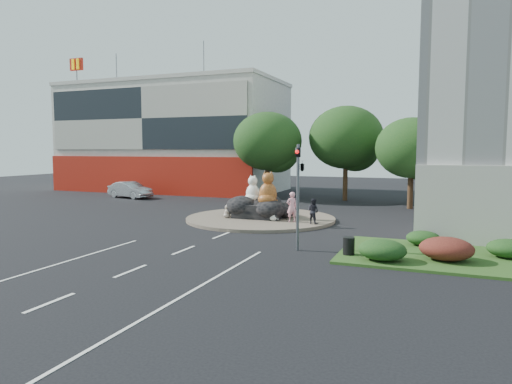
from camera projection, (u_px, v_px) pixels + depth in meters
ground at (184, 250)px, 21.57m from camera, size 120.00×120.00×0.00m
roundabout_island at (261, 219)px, 30.79m from camera, size 10.00×10.00×0.20m
rock_plinth at (261, 210)px, 30.74m from camera, size 3.20×2.60×0.90m
shophouse_block at (173, 137)px, 53.46m from camera, size 25.20×12.30×17.40m
grass_verge at (458, 258)px, 19.87m from camera, size 10.00×6.00×0.12m
tree_left at (268, 144)px, 42.92m from camera, size 6.46×6.46×8.27m
tree_mid at (347, 141)px, 42.13m from camera, size 6.84×6.84×8.76m
tree_right at (412, 151)px, 36.29m from camera, size 5.70×5.70×7.30m
hedge_near_green at (382, 250)px, 19.09m from camera, size 2.00×1.60×0.90m
hedge_red at (447, 249)px, 19.08m from camera, size 2.20×1.76×0.99m
hedge_mid_green at (509, 249)px, 19.54m from camera, size 1.80×1.44×0.81m
hedge_back_green at (423, 238)px, 22.05m from camera, size 1.60×1.28×0.72m
traffic_light at (300, 174)px, 21.18m from camera, size 0.44×1.24×5.00m
street_lamp at (475, 153)px, 23.76m from camera, size 2.34×0.22×8.06m
cat_white at (253, 189)px, 31.10m from camera, size 1.45×1.36×1.94m
cat_tabby at (268, 188)px, 29.95m from camera, size 1.66×1.54×2.26m
kitten_calico at (227, 211)px, 30.48m from camera, size 0.71×0.69×0.90m
kitten_white at (274, 214)px, 29.18m from camera, size 0.71×0.68×0.92m
pedestrian_pink at (292, 207)px, 28.69m from camera, size 0.81×0.81×1.90m
pedestrian_dark at (313, 211)px, 27.97m from camera, size 0.91×0.81×1.56m
parked_car at (130, 190)px, 44.63m from camera, size 5.11×2.72×1.60m
litter_bin at (349, 246)px, 20.17m from camera, size 0.55×0.55×0.77m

